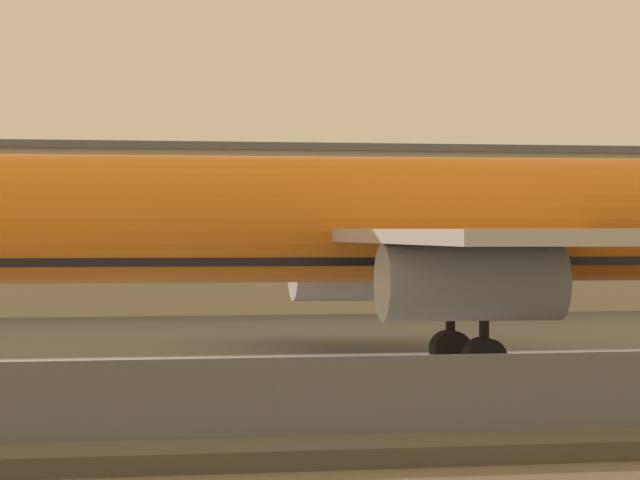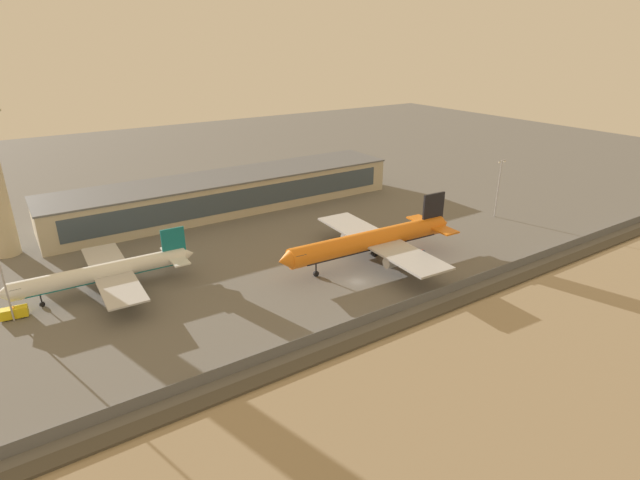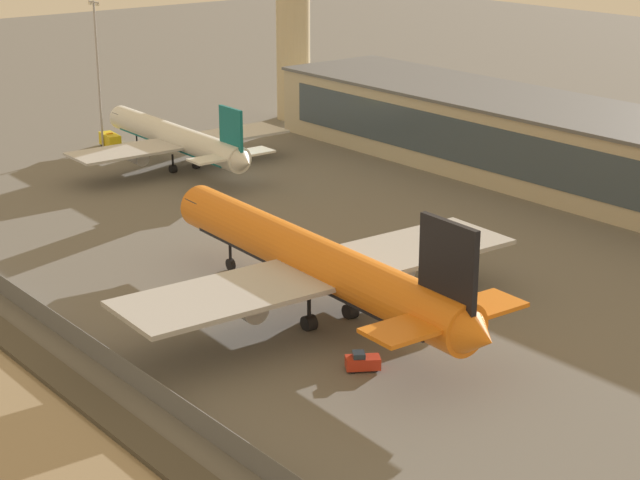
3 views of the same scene
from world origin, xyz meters
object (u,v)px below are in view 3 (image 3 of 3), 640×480
passenger_jet_white_teal (177,139)px  ops_van (110,140)px  baggage_tug (362,362)px  apron_light_mast_apron_west (98,68)px  cargo_jet_orange (316,262)px

passenger_jet_white_teal → ops_van: passenger_jet_white_teal is taller
baggage_tug → apron_light_mast_apron_west: 96.19m
apron_light_mast_apron_west → passenger_jet_white_teal: bearing=8.9°
baggage_tug → ops_van: size_ratio=0.66×
cargo_jet_orange → ops_van: (-79.75, 18.96, -4.64)m
cargo_jet_orange → baggage_tug: 14.59m
passenger_jet_white_teal → ops_van: (-19.10, -1.73, -3.40)m
cargo_jet_orange → ops_van: bearing=166.6°
cargo_jet_orange → passenger_jet_white_teal: 64.09m
cargo_jet_orange → apron_light_mast_apron_west: bearing=167.5°
passenger_jet_white_teal → ops_van: 19.48m
baggage_tug → apron_light_mast_apron_west: bearing=166.4°
passenger_jet_white_teal → baggage_tug: size_ratio=11.81×
ops_van → baggage_tug: bearing=-14.4°
ops_van → apron_light_mast_apron_west: (-0.10, -1.28, 12.29)m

